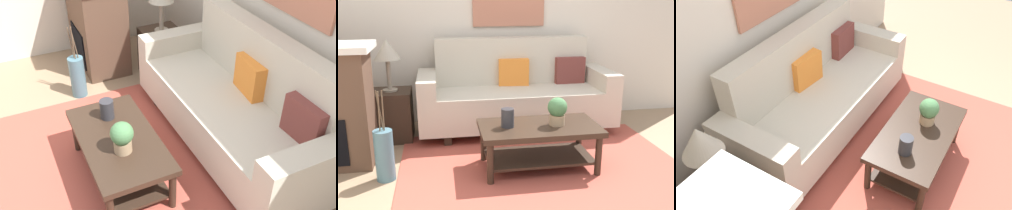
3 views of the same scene
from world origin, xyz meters
The scene contains 15 objects.
ground_plane centered at (0.00, 0.00, 0.00)m, with size 9.17×9.17×0.00m, color #9E7F60.
wall_back centered at (0.00, 2.15, 1.35)m, with size 5.17×0.10×2.70m, color beige.
area_rug centered at (0.00, 0.50, 0.01)m, with size 2.68×2.02×0.01m, color #B24C3D.
couch centered at (-0.04, 1.61, 0.43)m, with size 2.25×0.84×1.08m.
throw_pillow_orange centered at (-0.04, 1.73, 0.68)m, with size 0.36×0.12×0.32m, color orange.
throw_pillow_maroon centered at (0.66, 1.73, 0.68)m, with size 0.36×0.12×0.32m, color brown.
coffee_table centered at (-0.04, 0.50, 0.31)m, with size 1.10×0.60×0.43m.
tabletop_vase centered at (-0.34, 0.51, 0.52)m, with size 0.12×0.12×0.17m, color #2D2D33.
potted_plant_tabletop centered at (0.12, 0.48, 0.57)m, with size 0.18×0.18×0.26m.
side_table centered at (-1.47, 1.53, 0.28)m, with size 0.44×0.44×0.56m, color #332319.
table_lamp centered at (-1.47, 1.53, 0.99)m, with size 0.28×0.28×0.57m.
floor_vase centered at (-1.44, 0.50, 0.23)m, with size 0.17×0.17×0.46m, color slate.
floor_vase_branch_a centered at (-1.42, 0.50, 0.64)m, with size 0.01×0.01×0.36m, color brown.
floor_vase_branch_b centered at (-1.45, 0.52, 0.64)m, with size 0.01×0.01×0.36m, color brown.
floor_vase_branch_c centered at (-1.45, 0.49, 0.64)m, with size 0.01×0.01×0.36m, color brown.
Camera 2 is at (-0.93, -2.80, 1.63)m, focal length 41.85 mm.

